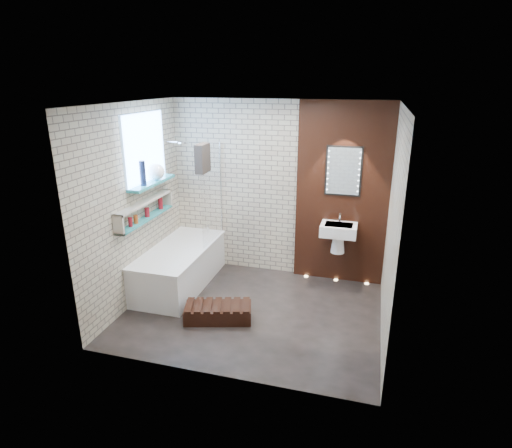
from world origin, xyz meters
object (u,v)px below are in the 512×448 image
(led_mirror, at_px, (343,171))
(washbasin, at_px, (338,234))
(bathtub, at_px, (180,266))
(bath_screen, at_px, (212,194))
(walnut_step, at_px, (218,313))

(led_mirror, bearing_deg, washbasin, -90.00)
(bathtub, bearing_deg, washbasin, 16.01)
(bath_screen, xyz_separation_m, walnut_step, (0.50, -1.19, -1.19))
(bathtub, height_order, led_mirror, led_mirror)
(washbasin, relative_size, walnut_step, 0.71)
(led_mirror, xyz_separation_m, walnut_step, (-1.32, -1.53, -1.56))
(bathtub, relative_size, washbasin, 3.00)
(bath_screen, distance_m, washbasin, 1.89)
(bathtub, distance_m, bath_screen, 1.14)
(bath_screen, distance_m, walnut_step, 1.76)
(bathtub, relative_size, led_mirror, 2.49)
(washbasin, bearing_deg, bath_screen, -174.22)
(washbasin, bearing_deg, walnut_step, -133.75)
(bath_screen, relative_size, washbasin, 2.41)
(bath_screen, relative_size, led_mirror, 2.00)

